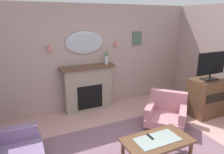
{
  "coord_description": "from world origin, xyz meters",
  "views": [
    {
      "loc": [
        -1.67,
        -2.31,
        2.3
      ],
      "look_at": [
        0.04,
        1.31,
        1.12
      ],
      "focal_mm": 32.57,
      "sensor_mm": 36.0,
      "label": 1
    }
  ],
  "objects_px": {
    "wall_sconce_right": "(117,43)",
    "coffee_table": "(157,142)",
    "wall_sconce_left": "(49,47)",
    "framed_picture": "(137,38)",
    "fireplace": "(88,88)",
    "armchair_beside_couch": "(166,112)",
    "tv_cabinet": "(206,97)",
    "tv_remote": "(150,137)",
    "tv_flatscreen": "(211,65)",
    "mantel_vase_left": "(106,56)",
    "wall_mirror": "(85,43)"
  },
  "relations": [
    {
      "from": "wall_sconce_right",
      "to": "coffee_table",
      "type": "bearing_deg",
      "value": -101.83
    },
    {
      "from": "wall_sconce_left",
      "to": "framed_picture",
      "type": "height_order",
      "value": "framed_picture"
    },
    {
      "from": "fireplace",
      "to": "wall_sconce_left",
      "type": "xyz_separation_m",
      "value": [
        -0.85,
        0.09,
        1.09
      ]
    },
    {
      "from": "fireplace",
      "to": "armchair_beside_couch",
      "type": "bearing_deg",
      "value": -48.89
    },
    {
      "from": "wall_sconce_left",
      "to": "coffee_table",
      "type": "bearing_deg",
      "value": -64.97
    },
    {
      "from": "fireplace",
      "to": "tv_cabinet",
      "type": "xyz_separation_m",
      "value": [
        2.48,
        -1.5,
        -0.12
      ]
    },
    {
      "from": "wall_sconce_left",
      "to": "tv_cabinet",
      "type": "xyz_separation_m",
      "value": [
        3.33,
        -1.59,
        -1.21
      ]
    },
    {
      "from": "framed_picture",
      "to": "tv_remote",
      "type": "xyz_separation_m",
      "value": [
        -1.25,
        -2.47,
        -1.3
      ]
    },
    {
      "from": "wall_sconce_right",
      "to": "framed_picture",
      "type": "relative_size",
      "value": 0.39
    },
    {
      "from": "wall_sconce_right",
      "to": "tv_flatscreen",
      "type": "bearing_deg",
      "value": -44.56
    },
    {
      "from": "mantel_vase_left",
      "to": "wall_mirror",
      "type": "height_order",
      "value": "wall_mirror"
    },
    {
      "from": "tv_cabinet",
      "to": "armchair_beside_couch",
      "type": "bearing_deg",
      "value": 179.51
    },
    {
      "from": "tv_cabinet",
      "to": "tv_remote",
      "type": "bearing_deg",
      "value": -159.67
    },
    {
      "from": "framed_picture",
      "to": "coffee_table",
      "type": "bearing_deg",
      "value": -114.56
    },
    {
      "from": "mantel_vase_left",
      "to": "armchair_beside_couch",
      "type": "relative_size",
      "value": 0.33
    },
    {
      "from": "wall_sconce_left",
      "to": "armchair_beside_couch",
      "type": "xyz_separation_m",
      "value": [
        2.15,
        -1.58,
        -1.35
      ]
    },
    {
      "from": "mantel_vase_left",
      "to": "wall_mirror",
      "type": "bearing_deg",
      "value": 161.22
    },
    {
      "from": "wall_sconce_left",
      "to": "coffee_table",
      "type": "distance_m",
      "value": 3.05
    },
    {
      "from": "fireplace",
      "to": "coffee_table",
      "type": "height_order",
      "value": "fireplace"
    },
    {
      "from": "tv_cabinet",
      "to": "wall_mirror",
      "type": "bearing_deg",
      "value": 146.6
    },
    {
      "from": "wall_sconce_left",
      "to": "tv_cabinet",
      "type": "distance_m",
      "value": 3.88
    },
    {
      "from": "wall_sconce_right",
      "to": "tv_remote",
      "type": "xyz_separation_m",
      "value": [
        -0.6,
        -2.41,
        -1.21
      ]
    },
    {
      "from": "tv_remote",
      "to": "tv_cabinet",
      "type": "bearing_deg",
      "value": 20.33
    },
    {
      "from": "coffee_table",
      "to": "armchair_beside_couch",
      "type": "bearing_deg",
      "value": 43.91
    },
    {
      "from": "coffee_table",
      "to": "tv_cabinet",
      "type": "xyz_separation_m",
      "value": [
        2.16,
        0.93,
        0.07
      ]
    },
    {
      "from": "wall_mirror",
      "to": "armchair_beside_couch",
      "type": "xyz_separation_m",
      "value": [
        1.3,
        -1.63,
        -1.4
      ]
    },
    {
      "from": "mantel_vase_left",
      "to": "framed_picture",
      "type": "xyz_separation_m",
      "value": [
        1.0,
        0.18,
        0.39
      ]
    },
    {
      "from": "coffee_table",
      "to": "tv_cabinet",
      "type": "relative_size",
      "value": 1.22
    },
    {
      "from": "fireplace",
      "to": "wall_sconce_left",
      "type": "height_order",
      "value": "wall_sconce_left"
    },
    {
      "from": "coffee_table",
      "to": "armchair_beside_couch",
      "type": "xyz_separation_m",
      "value": [
        0.97,
        0.94,
        -0.08
      ]
    },
    {
      "from": "coffee_table",
      "to": "tv_flatscreen",
      "type": "bearing_deg",
      "value": 22.75
    },
    {
      "from": "armchair_beside_couch",
      "to": "framed_picture",
      "type": "bearing_deg",
      "value": 82.91
    },
    {
      "from": "tv_cabinet",
      "to": "fireplace",
      "type": "bearing_deg",
      "value": 148.94
    },
    {
      "from": "tv_flatscreen",
      "to": "coffee_table",
      "type": "bearing_deg",
      "value": -157.25
    },
    {
      "from": "mantel_vase_left",
      "to": "wall_sconce_left",
      "type": "distance_m",
      "value": 1.39
    },
    {
      "from": "tv_remote",
      "to": "armchair_beside_couch",
      "type": "bearing_deg",
      "value": 38.67
    },
    {
      "from": "wall_sconce_left",
      "to": "tv_remote",
      "type": "height_order",
      "value": "wall_sconce_left"
    },
    {
      "from": "wall_sconce_right",
      "to": "tv_cabinet",
      "type": "bearing_deg",
      "value": -44.18
    },
    {
      "from": "framed_picture",
      "to": "tv_cabinet",
      "type": "xyz_separation_m",
      "value": [
        0.98,
        -1.65,
        -1.3
      ]
    },
    {
      "from": "mantel_vase_left",
      "to": "tv_remote",
      "type": "xyz_separation_m",
      "value": [
        -0.25,
        -2.29,
        -0.91
      ]
    },
    {
      "from": "wall_mirror",
      "to": "tv_remote",
      "type": "relative_size",
      "value": 6.0
    },
    {
      "from": "coffee_table",
      "to": "framed_picture",
      "type": "bearing_deg",
      "value": 65.44
    },
    {
      "from": "wall_sconce_left",
      "to": "armchair_beside_couch",
      "type": "distance_m",
      "value": 2.99
    },
    {
      "from": "coffee_table",
      "to": "tv_cabinet",
      "type": "distance_m",
      "value": 2.35
    },
    {
      "from": "mantel_vase_left",
      "to": "wall_sconce_right",
      "type": "relative_size",
      "value": 2.7
    },
    {
      "from": "wall_sconce_right",
      "to": "tv_cabinet",
      "type": "distance_m",
      "value": 2.58
    },
    {
      "from": "wall_sconce_right",
      "to": "tv_cabinet",
      "type": "xyz_separation_m",
      "value": [
        1.63,
        -1.59,
        -1.21
      ]
    },
    {
      "from": "mantel_vase_left",
      "to": "wall_sconce_right",
      "type": "bearing_deg",
      "value": 18.92
    },
    {
      "from": "fireplace",
      "to": "wall_sconce_right",
      "type": "distance_m",
      "value": 1.38
    },
    {
      "from": "framed_picture",
      "to": "armchair_beside_couch",
      "type": "xyz_separation_m",
      "value": [
        -0.2,
        -1.64,
        -1.44
      ]
    }
  ]
}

